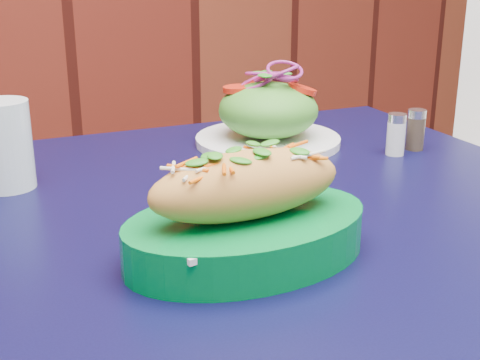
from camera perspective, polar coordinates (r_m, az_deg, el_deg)
cafe_table at (r=0.84m, az=2.70°, el=-7.48°), size 0.97×0.97×0.75m
banh_mi_basket at (r=0.65m, az=0.58°, el=-3.00°), size 0.27×0.20×0.12m
salad_plate at (r=1.03m, az=2.41°, el=5.56°), size 0.23×0.23×0.12m
water_glass at (r=0.89m, az=-19.49°, el=2.82°), size 0.07×0.07×0.11m
salt_shaker at (r=1.01m, az=13.17°, el=3.81°), size 0.03×0.03×0.06m
pepper_shaker at (r=1.04m, az=14.76°, el=4.17°), size 0.03×0.03×0.06m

